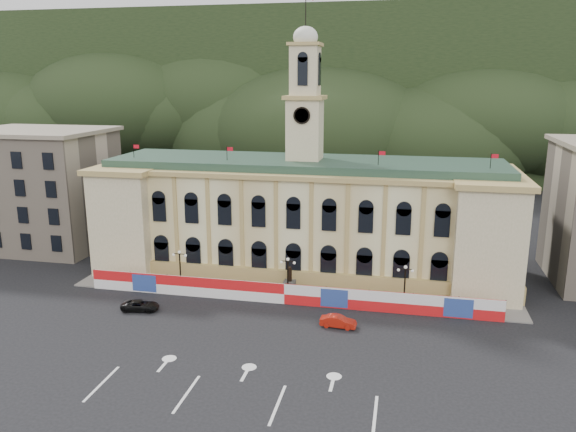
% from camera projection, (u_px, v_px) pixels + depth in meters
% --- Properties ---
extents(ground, '(260.00, 260.00, 0.00)m').
position_uv_depth(ground, '(251.00, 365.00, 52.97)').
color(ground, black).
rests_on(ground, ground).
extents(lane_markings, '(26.00, 10.00, 0.02)m').
position_uv_depth(lane_markings, '(235.00, 393.00, 48.22)').
color(lane_markings, white).
rests_on(lane_markings, ground).
extents(hill_ridge, '(230.00, 80.00, 64.00)m').
position_uv_depth(hill_ridge, '(362.00, 102.00, 164.13)').
color(hill_ridge, black).
rests_on(hill_ridge, ground).
extents(city_hall, '(56.20, 17.60, 37.10)m').
position_uv_depth(city_hall, '(304.00, 216.00, 77.32)').
color(city_hall, beige).
rests_on(city_hall, ground).
extents(side_building_left, '(21.00, 17.00, 18.60)m').
position_uv_depth(side_building_left, '(41.00, 188.00, 88.74)').
color(side_building_left, tan).
rests_on(side_building_left, ground).
extents(hoarding_fence, '(50.00, 0.44, 2.50)m').
position_uv_depth(hoarding_fence, '(285.00, 294.00, 66.96)').
color(hoarding_fence, red).
rests_on(hoarding_fence, ground).
extents(pavement, '(56.00, 5.50, 0.16)m').
position_uv_depth(pavement, '(289.00, 295.00, 69.80)').
color(pavement, slate).
rests_on(pavement, ground).
extents(statue, '(1.40, 1.40, 3.72)m').
position_uv_depth(statue, '(289.00, 286.00, 69.78)').
color(statue, '#595651').
rests_on(statue, ground).
extents(lamp_left, '(1.96, 0.44, 5.15)m').
position_uv_depth(lamp_left, '(180.00, 266.00, 71.19)').
color(lamp_left, black).
rests_on(lamp_left, ground).
extents(lamp_center, '(1.96, 0.44, 5.15)m').
position_uv_depth(lamp_center, '(288.00, 274.00, 68.37)').
color(lamp_center, black).
rests_on(lamp_center, ground).
extents(lamp_right, '(1.96, 0.44, 5.15)m').
position_uv_depth(lamp_right, '(405.00, 282.00, 65.56)').
color(lamp_right, black).
rests_on(lamp_right, ground).
extents(red_sedan, '(1.84, 4.10, 1.30)m').
position_uv_depth(red_sedan, '(338.00, 321.00, 60.79)').
color(red_sedan, '#AA190C').
rests_on(red_sedan, ground).
extents(black_suv, '(3.24, 4.92, 1.21)m').
position_uv_depth(black_suv, '(140.00, 305.00, 65.16)').
color(black_suv, black).
rests_on(black_suv, ground).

